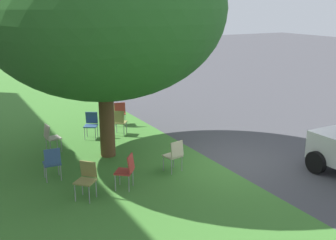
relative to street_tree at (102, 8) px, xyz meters
name	(u,v)px	position (x,y,z in m)	size (l,w,h in m)	color
ground	(223,162)	(-2.08, -2.69, -4.24)	(80.00, 80.00, 0.00)	#424247
grass_verge	(119,184)	(-2.08, 0.51, -4.24)	(48.00, 6.00, 0.01)	#3D752D
street_tree	(102,8)	(0.00, 0.00, 0.00)	(6.76, 6.76, 6.74)	brown
chair_0	(87,177)	(-2.42, 1.42, -3.72)	(0.59, 0.59, 0.88)	olive
chair_1	(174,154)	(-2.03, -1.12, -3.72)	(0.49, 0.49, 0.88)	beige
chair_2	(119,121)	(1.66, -1.05, -3.72)	(0.59, 0.58, 0.88)	olive
chair_3	(120,112)	(2.79, -1.51, -3.72)	(0.51, 0.50, 0.88)	#B7332D
chair_4	(52,161)	(-1.04, 1.87, -3.72)	(0.45, 0.45, 0.88)	#335184
chair_5	(91,123)	(1.84, -0.11, -3.72)	(0.57, 0.57, 0.88)	#335184
chair_6	(127,169)	(-2.40, 0.41, -3.72)	(0.58, 0.59, 0.88)	#B7332D
chair_7	(51,136)	(1.08, 1.41, -3.72)	(0.46, 0.47, 0.88)	#ADA393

